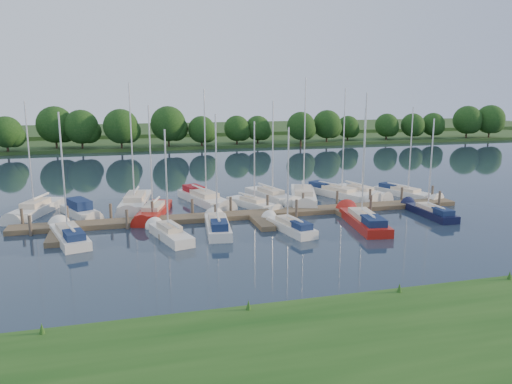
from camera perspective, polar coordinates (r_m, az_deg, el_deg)
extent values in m
plane|color=#1B2836|center=(36.79, 2.85, -5.79)|extent=(260.00, 260.00, 0.00)
cube|color=#184413|center=(23.15, 15.70, -16.42)|extent=(90.00, 10.00, 0.50)
cube|color=brown|center=(44.13, -0.35, -2.56)|extent=(40.00, 2.00, 0.40)
cube|color=brown|center=(40.18, -21.90, -4.84)|extent=(1.20, 4.00, 0.40)
cube|color=brown|center=(39.96, -10.42, -4.26)|extent=(1.20, 4.00, 0.40)
cube|color=brown|center=(41.33, 0.71, -3.54)|extent=(1.20, 4.00, 0.40)
cube|color=brown|center=(44.13, 10.77, -2.77)|extent=(1.20, 4.00, 0.40)
cube|color=brown|center=(48.11, 19.38, -2.05)|extent=(1.20, 4.00, 0.40)
cylinder|color=#473D33|center=(44.65, -25.15, -2.98)|extent=(0.24, 0.24, 2.00)
cylinder|color=#473D33|center=(44.16, -20.74, -2.78)|extent=(0.24, 0.24, 2.00)
cylinder|color=#473D33|center=(43.93, -16.25, -2.56)|extent=(0.24, 0.24, 2.00)
cylinder|color=#473D33|center=(43.98, -11.75, -2.32)|extent=(0.24, 0.24, 2.00)
cylinder|color=#473D33|center=(44.29, -7.29, -2.07)|extent=(0.24, 0.24, 2.00)
cylinder|color=#473D33|center=(44.87, -2.91, -1.82)|extent=(0.24, 0.24, 2.00)
cylinder|color=#473D33|center=(45.71, 1.32, -1.56)|extent=(0.24, 0.24, 2.00)
cylinder|color=#473D33|center=(46.78, 5.39, -1.30)|extent=(0.24, 0.24, 2.00)
cylinder|color=#473D33|center=(48.08, 9.25, -1.05)|extent=(0.24, 0.24, 2.00)
cylinder|color=#473D33|center=(49.59, 12.89, -0.81)|extent=(0.24, 0.24, 2.00)
cylinder|color=#473D33|center=(51.28, 16.30, -0.58)|extent=(0.24, 0.24, 2.00)
cylinder|color=#473D33|center=(53.15, 19.48, -0.37)|extent=(0.24, 0.24, 2.00)
cylinder|color=#473D33|center=(41.99, -24.39, -3.78)|extent=(0.24, 0.24, 2.00)
cylinder|color=#473D33|center=(41.39, -14.51, -3.32)|extent=(0.24, 0.24, 2.00)
cylinder|color=#473D33|center=(42.04, -4.65, -2.75)|extent=(0.24, 0.24, 2.00)
cylinder|color=#473D33|center=(43.87, 4.64, -2.15)|extent=(0.24, 0.24, 2.00)
cylinder|color=#473D33|center=(46.75, 12.97, -1.56)|extent=(0.24, 0.24, 2.00)
cylinder|color=#473D33|center=(50.51, 20.21, -1.01)|extent=(0.24, 0.24, 2.00)
cube|color=#274319|center=(109.45, -9.41, 5.78)|extent=(180.00, 30.00, 0.60)
cube|color=#2E4E22|center=(134.22, -10.53, 6.94)|extent=(220.00, 40.00, 1.40)
cylinder|color=#38281C|center=(97.92, -25.94, 4.67)|extent=(0.36, 0.36, 2.48)
sphere|color=#12360E|center=(97.67, -26.10, 6.43)|extent=(5.79, 5.79, 5.79)
sphere|color=#12360E|center=(97.70, -25.32, 6.02)|extent=(4.14, 4.14, 4.14)
cylinder|color=#38281C|center=(94.63, -22.01, 4.75)|extent=(0.36, 0.36, 2.36)
sphere|color=#12360E|center=(94.37, -22.15, 6.49)|extent=(5.50, 5.50, 5.50)
sphere|color=#12360E|center=(94.50, -21.38, 6.07)|extent=(3.93, 3.93, 3.93)
cylinder|color=#38281C|center=(96.95, -18.77, 5.15)|extent=(0.36, 0.36, 2.47)
sphere|color=#12360E|center=(96.70, -18.89, 6.93)|extent=(5.75, 5.75, 5.75)
sphere|color=#12360E|center=(96.89, -18.12, 6.50)|extent=(4.11, 4.11, 4.11)
cylinder|color=#38281C|center=(95.34, -15.08, 5.37)|extent=(0.36, 0.36, 2.80)
sphere|color=#12360E|center=(95.06, -15.19, 7.42)|extent=(6.53, 6.53, 6.53)
sphere|color=#12360E|center=(95.34, -14.31, 6.91)|extent=(4.66, 4.66, 4.66)
cylinder|color=#38281C|center=(98.14, -9.99, 5.53)|extent=(0.36, 0.36, 2.02)
sphere|color=#12360E|center=(97.92, -10.04, 6.96)|extent=(4.71, 4.71, 4.71)
sphere|color=#12360E|center=(98.27, -9.45, 6.60)|extent=(3.36, 3.36, 3.36)
cylinder|color=#38281C|center=(97.87, -6.58, 5.64)|extent=(0.36, 0.36, 2.11)
sphere|color=#12360E|center=(97.65, -6.61, 7.14)|extent=(4.92, 4.92, 4.92)
sphere|color=#12360E|center=(98.06, -6.01, 6.76)|extent=(3.52, 3.52, 3.52)
cylinder|color=#38281C|center=(99.03, -3.38, 5.97)|extent=(0.36, 0.36, 2.85)
sphere|color=#12360E|center=(98.76, -3.41, 7.98)|extent=(6.64, 6.64, 6.64)
sphere|color=#12360E|center=(99.31, -2.61, 7.46)|extent=(4.74, 4.74, 4.74)
cylinder|color=#38281C|center=(101.39, 0.64, 6.06)|extent=(0.36, 0.36, 2.64)
sphere|color=#12360E|center=(101.14, 0.64, 7.88)|extent=(6.15, 6.15, 6.15)
sphere|color=#12360E|center=(101.75, 1.33, 7.40)|extent=(4.39, 4.39, 4.39)
cylinder|color=#38281C|center=(100.49, 4.42, 6.04)|extent=(0.36, 0.36, 2.85)
sphere|color=#12360E|center=(100.22, 4.45, 8.02)|extent=(6.64, 6.64, 6.64)
sphere|color=#12360E|center=(100.95, 5.17, 7.49)|extent=(4.74, 4.74, 4.74)
cylinder|color=#38281C|center=(103.21, 8.45, 5.85)|extent=(0.36, 0.36, 1.98)
sphere|color=#12360E|center=(103.00, 8.49, 7.20)|extent=(4.63, 4.63, 4.63)
sphere|color=#12360E|center=(103.64, 8.94, 6.84)|extent=(3.31, 3.31, 3.31)
cylinder|color=#38281C|center=(105.98, 11.94, 6.02)|extent=(0.36, 0.36, 2.53)
sphere|color=#12360E|center=(105.75, 12.01, 7.69)|extent=(5.90, 5.90, 5.90)
sphere|color=#12360E|center=(106.56, 12.55, 7.24)|extent=(4.22, 4.22, 4.22)
cylinder|color=#38281C|center=(109.42, 14.00, 6.05)|extent=(0.36, 0.36, 2.34)
sphere|color=#12360E|center=(109.20, 14.08, 7.54)|extent=(5.46, 5.46, 5.46)
sphere|color=#12360E|center=(110.00, 14.54, 7.13)|extent=(3.90, 3.90, 3.90)
cylinder|color=#38281C|center=(113.57, 17.25, 5.98)|extent=(0.36, 0.36, 2.01)
sphere|color=#12360E|center=(113.38, 17.33, 7.21)|extent=(4.68, 4.68, 4.68)
sphere|color=#12360E|center=(114.14, 17.68, 6.87)|extent=(3.35, 3.35, 3.35)
cylinder|color=#38281C|center=(116.38, 21.19, 6.02)|extent=(0.36, 0.36, 2.75)
sphere|color=#12360E|center=(116.15, 21.31, 7.67)|extent=(6.42, 6.42, 6.42)
sphere|color=#12360E|center=(117.18, 21.76, 7.22)|extent=(4.59, 4.59, 4.59)
cylinder|color=#38281C|center=(120.61, 23.37, 5.94)|extent=(0.36, 0.36, 2.42)
sphere|color=#12360E|center=(120.41, 23.49, 7.34)|extent=(5.64, 5.64, 5.64)
sphere|color=#12360E|center=(121.37, 23.85, 6.96)|extent=(4.03, 4.03, 4.03)
cylinder|color=#38281C|center=(124.57, 25.61, 5.82)|extent=(0.36, 0.36, 2.03)
sphere|color=#12360E|center=(124.40, 25.71, 6.95)|extent=(4.74, 4.74, 4.74)
sphere|color=#12360E|center=(125.25, 25.98, 6.64)|extent=(3.38, 3.38, 3.38)
cube|color=silver|center=(49.55, -23.62, -2.04)|extent=(4.08, 7.10, 1.25)
cone|color=silver|center=(46.64, -25.56, -3.01)|extent=(1.70, 2.58, 0.96)
cube|color=beige|center=(49.08, -23.88, -1.21)|extent=(2.38, 3.39, 0.57)
cylinder|color=silver|center=(48.08, -24.50, 3.89)|extent=(0.12, 0.12, 9.25)
cylinder|color=silver|center=(49.88, -23.38, -0.44)|extent=(1.12, 2.94, 0.10)
cylinder|color=silver|center=(49.88, -23.38, -0.44)|extent=(1.10, 2.65, 0.20)
cube|color=silver|center=(47.22, -19.50, -2.36)|extent=(3.75, 5.47, 1.05)
cone|color=silver|center=(44.84, -18.31, -3.00)|extent=(1.44, 1.79, 0.86)
cube|color=#15244A|center=(47.04, -19.56, -1.36)|extent=(2.46, 3.19, 0.94)
cube|color=silver|center=(49.79, -13.57, -1.32)|extent=(3.51, 8.32, 1.20)
cone|color=silver|center=(45.90, -14.21, -2.43)|extent=(1.56, 2.97, 1.13)
cube|color=beige|center=(49.24, -13.67, -0.54)|extent=(2.25, 3.85, 0.55)
cylinder|color=silver|center=(48.04, -14.03, 5.53)|extent=(0.12, 0.12, 10.89)
cylinder|color=silver|center=(50.33, -13.52, 0.23)|extent=(0.67, 3.60, 0.10)
cylinder|color=silver|center=(50.33, -13.52, 0.23)|extent=(0.71, 3.22, 0.20)
cube|color=#A3170F|center=(45.79, -11.51, -2.35)|extent=(3.75, 6.98, 1.04)
cone|color=#A3170F|center=(42.63, -12.53, -3.42)|extent=(1.58, 2.52, 0.94)
cube|color=beige|center=(45.32, -11.64, -1.64)|extent=(2.23, 3.30, 0.47)
cylinder|color=silver|center=(44.22, -11.97, 3.81)|extent=(0.12, 0.12, 9.07)
cylinder|color=silver|center=(46.19, -11.37, -0.90)|extent=(0.97, 2.92, 0.10)
cylinder|color=silver|center=(46.19, -11.37, -0.90)|extent=(0.97, 2.63, 0.20)
cube|color=silver|center=(49.98, -6.10, -1.01)|extent=(4.26, 7.94, 1.21)
cone|color=silver|center=(46.65, -4.04, -1.88)|extent=(1.80, 2.87, 1.07)
cube|color=beige|center=(49.48, -5.92, -0.21)|extent=(2.53, 3.76, 0.55)
cube|color=maroon|center=(51.70, -7.16, 0.39)|extent=(2.10, 2.63, 0.60)
cylinder|color=silver|center=(48.38, -5.84, 5.52)|extent=(0.12, 0.12, 10.32)
cylinder|color=silver|center=(50.41, -6.51, 0.50)|extent=(1.09, 3.32, 0.10)
cylinder|color=silver|center=(50.41, -6.51, 0.50)|extent=(1.07, 2.99, 0.20)
cube|color=silver|center=(47.80, -0.62, -1.53)|extent=(3.81, 5.73, 0.96)
cone|color=silver|center=(45.74, 1.63, -2.13)|extent=(1.55, 2.11, 0.78)
cube|color=beige|center=(47.46, -0.40, -0.89)|extent=(2.14, 2.78, 0.44)
cylinder|color=silver|center=(46.60, -0.19, 3.44)|extent=(0.12, 0.12, 7.56)
cylinder|color=silver|center=(48.02, -1.05, -0.32)|extent=(1.17, 2.32, 0.10)
cylinder|color=silver|center=(48.02, -1.05, -0.32)|extent=(1.14, 2.11, 0.20)
cube|color=silver|center=(51.50, 1.49, -0.58)|extent=(3.60, 7.12, 1.10)
cone|color=silver|center=(48.67, 3.59, -1.31)|extent=(1.54, 2.57, 0.96)
cube|color=beige|center=(51.07, 1.69, 0.12)|extent=(2.18, 3.35, 0.50)
cylinder|color=silver|center=(50.09, 1.93, 5.08)|extent=(0.12, 0.12, 9.26)
cylinder|color=silver|center=(51.85, 1.10, 0.75)|extent=(0.88, 3.01, 0.10)
cylinder|color=silver|center=(51.85, 1.10, 0.75)|extent=(0.89, 2.70, 0.20)
cube|color=silver|center=(51.37, 5.40, -0.66)|extent=(4.90, 8.73, 1.26)
cone|color=silver|center=(47.26, 5.58, -1.73)|extent=(2.05, 3.17, 1.18)
cube|color=beige|center=(50.79, 5.44, 0.15)|extent=(2.88, 4.15, 0.57)
cylinder|color=silver|center=(49.58, 5.58, 6.31)|extent=(0.12, 0.12, 11.36)
cylinder|color=silver|center=(51.94, 5.40, 0.92)|extent=(1.29, 3.63, 0.10)
cylinder|color=silver|center=(51.94, 5.40, 0.92)|extent=(1.26, 3.26, 0.20)
cube|color=silver|center=(53.40, 9.13, -0.29)|extent=(5.20, 8.01, 1.07)
cone|color=silver|center=(50.96, 12.41, -0.98)|extent=(2.12, 2.94, 1.09)
cube|color=beige|center=(53.01, 9.47, 0.36)|extent=(2.94, 3.87, 0.49)
cube|color=#15244A|center=(54.69, 7.45, 0.87)|extent=(2.36, 2.76, 0.53)
cylinder|color=silver|center=(52.03, 9.98, 5.84)|extent=(0.12, 0.12, 10.53)
cylinder|color=silver|center=(53.70, 8.55, 0.96)|extent=(1.53, 3.24, 0.10)
cylinder|color=silver|center=(53.70, 8.55, 0.96)|extent=(1.46, 2.93, 0.20)
cube|color=silver|center=(54.56, 11.56, -0.13)|extent=(3.44, 6.60, 1.02)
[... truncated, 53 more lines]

